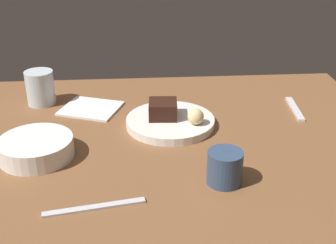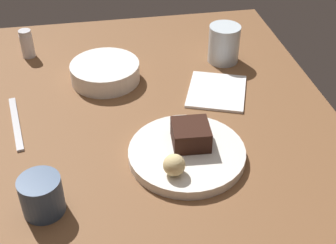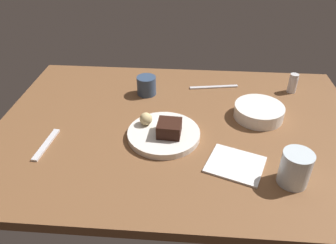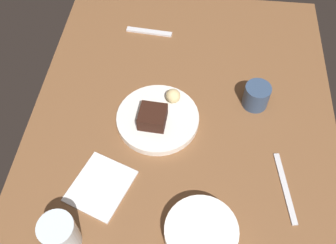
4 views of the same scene
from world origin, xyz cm
name	(u,v)px [view 1 (image 1 of 4)]	position (x,y,z in cm)	size (l,w,h in cm)	color
dining_table	(154,144)	(0.00, 0.00, 1.50)	(120.00, 84.00, 3.00)	brown
dessert_plate	(170,122)	(4.48, 6.65, 4.00)	(22.49, 22.49, 2.01)	white
chocolate_cake_slice	(163,109)	(2.68, 7.73, 7.14)	(7.06, 7.07, 4.25)	black
bread_roll	(196,117)	(10.43, 3.05, 7.02)	(4.03, 4.03, 4.03)	#DBC184
water_glass	(40,88)	(-30.69, 23.55, 7.76)	(7.85, 7.85, 9.52)	silver
side_bowl	(36,148)	(-26.39, -6.77, 5.24)	(16.42, 16.42, 4.48)	white
coffee_cup	(225,167)	(13.29, -19.86, 6.48)	(7.15, 7.15, 6.96)	#334766
dessert_spoon	(295,109)	(39.36, 13.68, 3.35)	(15.00, 1.80, 0.70)	silver
butter_knife	(95,207)	(-12.25, -26.72, 3.25)	(19.00, 1.40, 0.50)	silver
folded_napkin	(91,108)	(-16.58, 18.23, 3.30)	(14.97, 12.95, 0.60)	white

